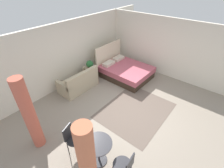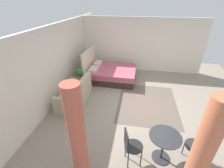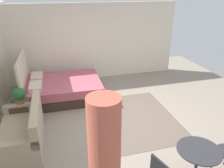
{
  "view_description": "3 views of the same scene",
  "coord_description": "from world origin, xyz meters",
  "views": [
    {
      "loc": [
        -3.7,
        -2.36,
        3.99
      ],
      "look_at": [
        -0.38,
        0.34,
        1.05
      ],
      "focal_mm": 26.28,
      "sensor_mm": 36.0,
      "label": 1
    },
    {
      "loc": [
        -4.57,
        0.09,
        3.24
      ],
      "look_at": [
        -0.23,
        0.85,
        0.8
      ],
      "focal_mm": 24.95,
      "sensor_mm": 36.0,
      "label": 2
    },
    {
      "loc": [
        -4.34,
        1.4,
        3.01
      ],
      "look_at": [
        -0.18,
        0.25,
        1.1
      ],
      "focal_mm": 35.72,
      "sensor_mm": 36.0,
      "label": 3
    }
  ],
  "objects": [
    {
      "name": "wall_right",
      "position": [
        3.0,
        0.0,
        1.27
      ],
      "size": [
        0.12,
        5.73,
        2.53
      ],
      "primitive_type": "cube",
      "color": "silver",
      "rests_on": "ground"
    },
    {
      "name": "area_rug",
      "position": [
        0.05,
        -0.36,
        0.0
      ],
      "size": [
        2.45,
        2.0,
        0.01
      ],
      "primitive_type": "cube",
      "color": "#66564C",
      "rests_on": "ground"
    },
    {
      "name": "potted_plant",
      "position": [
        0.44,
        2.22,
        0.79
      ],
      "size": [
        0.3,
        0.3,
        0.42
      ],
      "color": "#935B3D",
      "rests_on": "nightstand"
    },
    {
      "name": "ground_plane",
      "position": [
        0.0,
        0.0,
        -0.01
      ],
      "size": [
        8.99,
        8.73,
        0.02
      ],
      "primitive_type": "cube",
      "color": "gray"
    },
    {
      "name": "couch",
      "position": [
        -0.3,
        2.13,
        0.29
      ],
      "size": [
        1.53,
        0.82,
        0.88
      ],
      "color": "tan",
      "rests_on": "ground"
    },
    {
      "name": "balcony_table",
      "position": [
        -2.08,
        -0.61,
        0.49
      ],
      "size": [
        0.68,
        0.68,
        0.7
      ],
      "color": "#2D2D33",
      "rests_on": "ground"
    },
    {
      "name": "vase",
      "position": [
        0.66,
        2.28,
        0.62
      ],
      "size": [
        0.08,
        0.08,
        0.14
      ],
      "color": "silver",
      "rests_on": "nightstand"
    },
    {
      "name": "bed",
      "position": [
        1.67,
        1.28,
        0.3
      ],
      "size": [
        1.7,
        2.14,
        1.32
      ],
      "color": "#38281E",
      "rests_on": "ground"
    },
    {
      "name": "nightstand",
      "position": [
        0.54,
        2.26,
        0.27
      ],
      "size": [
        0.45,
        0.4,
        0.54
      ],
      "color": "#473323",
      "rests_on": "ground"
    }
  ]
}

